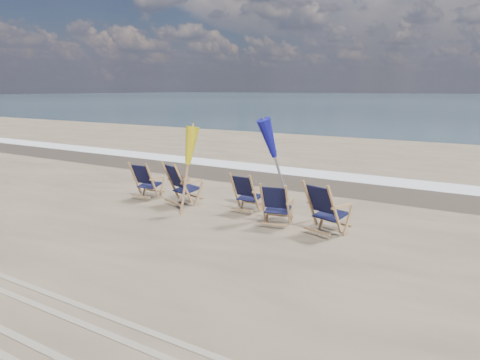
{
  "coord_description": "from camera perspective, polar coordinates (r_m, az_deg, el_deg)",
  "views": [
    {
      "loc": [
        5.2,
        -5.79,
        2.78
      ],
      "look_at": [
        0.0,
        2.2,
        0.9
      ],
      "focal_mm": 35.0,
      "sensor_mm": 36.0,
      "label": 1
    }
  ],
  "objects": [
    {
      "name": "beach_chair_3",
      "position": [
        9.39,
        5.82,
        -3.18
      ],
      "size": [
        0.73,
        0.78,
        0.93
      ],
      "primitive_type": null,
      "rotation": [
        0.0,
        0.0,
        3.37
      ],
      "color": "black",
      "rests_on": "ground"
    },
    {
      "name": "beach_chair_0",
      "position": [
        11.84,
        -10.7,
        -0.2
      ],
      "size": [
        0.67,
        0.75,
        0.98
      ],
      "primitive_type": null,
      "rotation": [
        0.0,
        0.0,
        3.22
      ],
      "color": "black",
      "rests_on": "ground"
    },
    {
      "name": "umbrella_blue",
      "position": [
        9.98,
        4.89,
        5.1
      ],
      "size": [
        0.3,
        0.3,
        2.26
      ],
      "color": "#A5A5AD",
      "rests_on": "ground"
    },
    {
      "name": "beach_chair_1",
      "position": [
        10.99,
        -6.91,
        -0.71
      ],
      "size": [
        0.89,
        0.95,
        1.07
      ],
      "primitive_type": null,
      "rotation": [
        0.0,
        0.0,
        2.82
      ],
      "color": "black",
      "rests_on": "ground"
    },
    {
      "name": "tire_tracks",
      "position": [
        6.61,
        -25.28,
        -14.8
      ],
      "size": [
        80.0,
        1.3,
        0.01
      ],
      "primitive_type": null,
      "color": "gray",
      "rests_on": "ground"
    },
    {
      "name": "wet_sand_strip",
      "position": [
        13.9,
        10.4,
        -0.55
      ],
      "size": [
        200.0,
        2.6,
        0.0
      ],
      "primitive_type": "cube",
      "color": "#42362A",
      "rests_on": "ground"
    },
    {
      "name": "beach_chair_2",
      "position": [
        10.37,
        1.73,
        -1.75
      ],
      "size": [
        0.6,
        0.68,
        0.93
      ],
      "primitive_type": null,
      "rotation": [
        0.0,
        0.0,
        3.13
      ],
      "color": "black",
      "rests_on": "ground"
    },
    {
      "name": "surf_foam",
      "position": [
        15.27,
        12.59,
        0.41
      ],
      "size": [
        200.0,
        1.4,
        0.01
      ],
      "primitive_type": "cube",
      "color": "silver",
      "rests_on": "ground"
    },
    {
      "name": "beach_chair_4",
      "position": [
        8.85,
        11.42,
        -3.79
      ],
      "size": [
        0.87,
        0.93,
        1.06
      ],
      "primitive_type": null,
      "rotation": [
        0.0,
        0.0,
        2.85
      ],
      "color": "black",
      "rests_on": "ground"
    },
    {
      "name": "umbrella_yellow",
      "position": [
        10.32,
        -6.64,
        3.65
      ],
      "size": [
        0.3,
        0.3,
        1.96
      ],
      "color": "#AF804E",
      "rests_on": "ground"
    }
  ]
}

